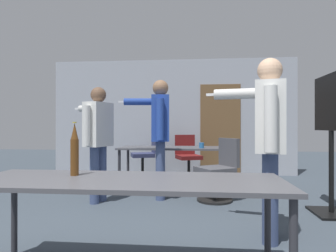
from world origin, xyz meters
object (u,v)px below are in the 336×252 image
object	(u,v)px
person_right_polo	(159,127)
drink_cup	(202,145)
person_far_watching	(98,133)
office_chair_far_right	(188,158)
beer_bottle	(75,150)
office_chair_far_left	(219,172)
office_chair_near_pushed	(146,157)
tv_screen	(331,128)
person_center_tall	(268,131)

from	to	relation	value
person_right_polo	drink_cup	xyz separation A→B (m)	(0.65, 0.65, -0.32)
person_far_watching	person_right_polo	world-z (taller)	person_right_polo
office_chair_far_right	person_right_polo	bearing A→B (deg)	57.67
beer_bottle	drink_cup	size ratio (longest dim) A/B	4.25
person_right_polo	office_chair_far_left	world-z (taller)	person_right_polo
office_chair_near_pushed	office_chair_far_right	size ratio (longest dim) A/B	1.04
office_chair_far_right	drink_cup	size ratio (longest dim) A/B	9.59
drink_cup	beer_bottle	bearing A→B (deg)	-108.58
office_chair_far_left	beer_bottle	bearing A→B (deg)	119.52
tv_screen	person_far_watching	size ratio (longest dim) A/B	1.05
person_far_watching	person_center_tall	distance (m)	2.46
tv_screen	office_chair_far_right	world-z (taller)	tv_screen
person_far_watching	office_chair_far_right	world-z (taller)	person_far_watching
tv_screen	beer_bottle	world-z (taller)	tv_screen
office_chair_far_left	beer_bottle	distance (m)	2.66
drink_cup	person_center_tall	bearing A→B (deg)	-74.71
office_chair_near_pushed	drink_cup	size ratio (longest dim) A/B	9.97
office_chair_far_right	person_far_watching	bearing A→B (deg)	38.82
person_far_watching	person_center_tall	xyz separation A→B (m)	(2.12, -1.26, 0.05)
office_chair_far_right	drink_cup	xyz separation A→B (m)	(0.27, -1.15, 0.35)
person_center_tall	tv_screen	bearing A→B (deg)	-34.09
person_center_tall	office_chair_far_left	world-z (taller)	person_center_tall
person_center_tall	office_chair_far_left	distance (m)	1.69
office_chair_near_pushed	office_chair_far_left	xyz separation A→B (m)	(1.40, -1.79, -0.03)
tv_screen	person_right_polo	size ratio (longest dim) A/B	0.97
person_center_tall	drink_cup	size ratio (longest dim) A/B	18.34
office_chair_near_pushed	office_chair_far_left	bearing A→B (deg)	-160.89
tv_screen	drink_cup	world-z (taller)	tv_screen
office_chair_near_pushed	drink_cup	distance (m)	1.63
tv_screen	office_chair_far_left	world-z (taller)	tv_screen
person_right_polo	beer_bottle	world-z (taller)	person_right_polo
beer_bottle	drink_cup	distance (m)	3.15
office_chair_far_left	drink_cup	world-z (taller)	office_chair_far_left
person_far_watching	office_chair_near_pushed	world-z (taller)	person_far_watching
beer_bottle	office_chair_far_right	bearing A→B (deg)	80.01
tv_screen	person_far_watching	world-z (taller)	tv_screen
tv_screen	person_far_watching	distance (m)	3.12
office_chair_near_pushed	office_chair_far_right	distance (m)	0.88
person_far_watching	office_chair_near_pushed	size ratio (longest dim) A/B	1.75
office_chair_far_right	beer_bottle	world-z (taller)	beer_bottle
person_right_polo	office_chair_far_right	bearing A→B (deg)	-17.74
office_chair_far_left	drink_cup	bearing A→B (deg)	-12.25
office_chair_far_right	beer_bottle	bearing A→B (deg)	59.38
person_center_tall	office_chair_far_right	xyz separation A→B (m)	(-0.88, 3.36, -0.63)
person_right_polo	drink_cup	distance (m)	0.97
tv_screen	drink_cup	distance (m)	2.05
person_far_watching	office_chair_far_left	xyz separation A→B (m)	(1.76, 0.27, -0.58)
drink_cup	person_right_polo	bearing A→B (deg)	-134.91
tv_screen	beer_bottle	distance (m)	3.11
office_chair_far_right	drink_cup	world-z (taller)	office_chair_far_right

